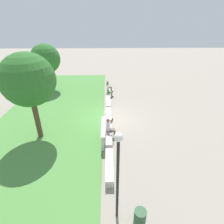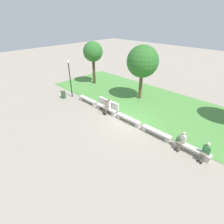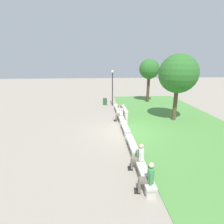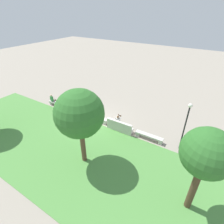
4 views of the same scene
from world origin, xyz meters
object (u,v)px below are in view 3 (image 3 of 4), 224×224
bench_end (144,173)px  person_companion (148,177)px  bench_near (120,116)px  bench_mid (125,127)px  person_distant (139,156)px  bench_far (132,144)px  backpack (138,155)px  lamp_post (112,83)px  bench_main (117,108)px  tree_right_background (178,74)px  tree_left_background (149,70)px  person_photographer (120,112)px  trash_bin (105,102)px

bench_end → person_companion: bearing=-5.0°
bench_near → bench_mid: bearing=0.0°
person_distant → bench_end: bearing=5.2°
bench_mid → bench_far: (2.58, 0.00, 0.00)m
backpack → lamp_post: 11.88m
bench_end → person_distant: person_distant is taller
bench_main → tree_right_background: bearing=55.8°
bench_mid → bench_end: size_ratio=1.00×
person_distant → person_companion: 1.46m
bench_mid → tree_left_background: bearing=155.4°
bench_near → person_distant: 7.02m
bench_main → bench_end: same height
bench_mid → bench_far: size_ratio=1.00×
bench_main → person_photographer: person_photographer is taller
tree_right_background → bench_near: bearing=-95.6°
bench_main → lamp_post: 3.22m
person_photographer → backpack: bearing=0.3°
bench_near → bench_far: same height
lamp_post → backpack: bearing=1.1°
trash_bin → bench_mid: bearing=7.7°
tree_left_background → tree_right_background: 6.82m
bench_near → person_distant: bearing=-0.5°
lamp_post → bench_far: bearing=1.5°
bench_main → bench_near: (2.58, 0.00, 0.00)m
person_companion → lamp_post: lamp_post is taller
bench_end → trash_bin: trash_bin is taller
backpack → bench_far: bearing=178.6°
bench_end → bench_near: bearing=180.0°
bench_near → bench_mid: size_ratio=1.00×
bench_far → trash_bin: trash_bin is taller
bench_near → backpack: backpack is taller
person_distant → trash_bin: size_ratio=1.68×
bench_main → person_companion: 11.05m
bench_main → backpack: backpack is taller
person_distant → backpack: (-0.19, 0.03, -0.05)m
bench_end → trash_bin: bearing=-175.3°
backpack → tree_left_background: bearing=162.6°
bench_main → bench_near: bearing=0.0°
bench_end → tree_right_background: size_ratio=0.43×
bench_near → tree_left_background: tree_left_background is taller
bench_end → bench_far: bearing=180.0°
bench_end → person_distant: size_ratio=1.81×
bench_main → tree_right_background: tree_right_background is taller
backpack → trash_bin: size_ratio=0.57×
backpack → lamp_post: size_ratio=0.11×
bench_main → tree_left_background: tree_left_background is taller
tree_right_background → lamp_post: size_ratio=1.39×
bench_near → bench_mid: (2.58, 0.00, 0.00)m
tree_left_background → bench_far: bearing=-19.6°
bench_main → bench_near: size_ratio=1.00×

